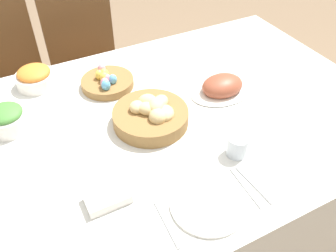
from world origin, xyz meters
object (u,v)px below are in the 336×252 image
carrot_bowl (35,77)px  knife (246,188)px  fork (166,223)px  drinking_cup (237,146)px  dinner_plate (208,204)px  bread_basket (151,114)px  egg_basket (107,82)px  chair_far_left (10,83)px  green_salad_bowl (7,119)px  spoon (253,184)px  chair_far_center (91,62)px  ham_platter (222,87)px  butter_dish (107,198)px

carrot_bowl → knife: (0.46, -0.87, -0.04)m
fork → drinking_cup: (0.34, 0.14, 0.04)m
dinner_plate → drinking_cup: bearing=34.5°
bread_basket → egg_basket: bearing=102.6°
carrot_bowl → chair_far_left: bearing=102.6°
bread_basket → drinking_cup: size_ratio=3.76×
green_salad_bowl → spoon: bearing=-44.7°
bread_basket → fork: 0.45m
dinner_plate → spoon: 0.17m
bread_basket → green_salad_bowl: (-0.49, 0.21, 0.01)m
green_salad_bowl → drinking_cup: green_salad_bowl is taller
chair_far_center → ham_platter: (0.32, -0.89, 0.28)m
chair_far_center → butter_dish: bearing=-108.8°
chair_far_left → knife: (0.57, -1.35, 0.25)m
ham_platter → butter_dish: bearing=-153.5°
chair_far_left → egg_basket: size_ratio=4.36×
ham_platter → carrot_bowl: 0.80m
knife → butter_dish: butter_dish is taller
drinking_cup → carrot_bowl: bearing=125.6°
chair_far_left → bread_basket: 1.07m
chair_far_center → ham_platter: bearing=-74.8°
bread_basket → spoon: size_ratio=1.65×
bread_basket → carrot_bowl: 0.56m
carrot_bowl → green_salad_bowl: (-0.15, -0.24, 0.00)m
chair_far_center → bread_basket: size_ratio=3.41×
carrot_bowl → fork: (0.18, -0.87, -0.04)m
spoon → dinner_plate: bearing=176.9°
egg_basket → chair_far_center: bearing=81.6°
chair_far_center → green_salad_bowl: 0.93m
knife → fork: bearing=-176.9°
chair_far_left → ham_platter: chair_far_left is taller
butter_dish → spoon: bearing=-19.5°
knife → butter_dish: size_ratio=1.29×
fork → butter_dish: size_ratio=1.29×
chair_far_center → carrot_bowl: 0.67m
carrot_bowl → fork: bearing=-78.2°
butter_dish → chair_far_left: bearing=98.0°
egg_basket → dinner_plate: egg_basket is taller
ham_platter → fork: 0.68m
bread_basket → drinking_cup: bread_basket is taller
ham_platter → carrot_bowl: size_ratio=1.71×
bread_basket → dinner_plate: bread_basket is taller
fork → ham_platter: bearing=45.9°
bread_basket → carrot_bowl: (-0.34, 0.45, 0.00)m
chair_far_center → egg_basket: 0.69m
dinner_plate → chair_far_left: bearing=107.7°
ham_platter → fork: size_ratio=1.61×
fork → knife: 0.28m
carrot_bowl → drinking_cup: carrot_bowl is taller
bread_basket → knife: (0.13, -0.42, -0.04)m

